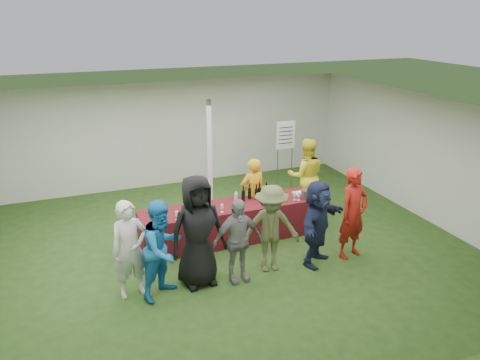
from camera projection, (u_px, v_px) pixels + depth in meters
name	position (u px, v px, depth m)	size (l,w,h in m)	color
ground	(206.00, 253.00, 8.93)	(60.00, 60.00, 0.00)	#284719
tent	(210.00, 165.00, 9.69)	(10.00, 10.00, 10.00)	white
serving_table	(231.00, 222.00, 9.35)	(3.60, 0.80, 0.75)	maroon
wine_bottles	(255.00, 193.00, 9.49)	(0.59, 0.14, 0.32)	black
wine_glasses	(225.00, 206.00, 8.90)	(2.85, 0.12, 0.16)	silver
water_bottle	(236.00, 198.00, 9.31)	(0.07, 0.07, 0.23)	silver
bar_towel	(299.00, 193.00, 9.79)	(0.25, 0.18, 0.03)	white
dump_bucket	(307.00, 194.00, 9.54)	(0.24, 0.24, 0.18)	slate
wine_list_sign	(285.00, 140.00, 11.64)	(0.50, 0.03, 1.80)	slate
staff_pourer	(253.00, 194.00, 9.75)	(0.56, 0.37, 1.53)	gold
staff_back	(306.00, 176.00, 10.51)	(0.84, 0.65, 1.72)	yellow
customer_0	(130.00, 249.00, 7.39)	(0.59, 0.39, 1.63)	silver
customer_1	(163.00, 249.00, 7.39)	(0.80, 0.62, 1.64)	#1D75C2
customer_2	(198.00, 231.00, 7.65)	(0.94, 0.61, 1.93)	black
customer_3	(237.00, 241.00, 7.81)	(0.87, 0.36, 1.49)	gray
customer_4	(271.00, 229.00, 8.11)	(1.03, 0.59, 1.60)	#535933
customer_5	(317.00, 223.00, 8.34)	(1.48, 0.47, 1.59)	#1B2340
customer_6	(353.00, 213.00, 8.56)	(0.63, 0.41, 1.73)	#A11911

